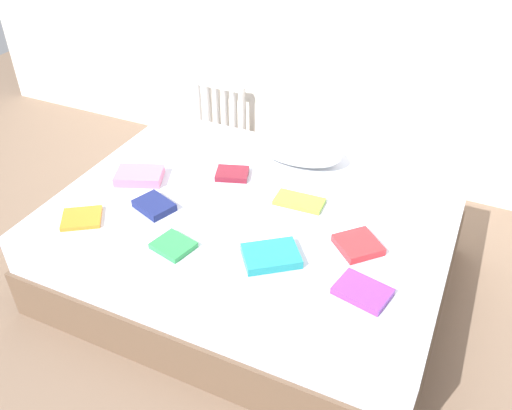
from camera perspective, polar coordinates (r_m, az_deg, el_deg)
ground_plane at (r=3.02m, az=-0.40°, el=-7.89°), size 8.00×8.00×0.00m
bed at (r=2.85m, az=-0.42°, el=-4.32°), size 2.00×1.50×0.50m
radiator at (r=4.03m, az=-3.90°, el=9.98°), size 0.41×0.04×0.45m
pillow at (r=3.04m, az=4.49°, el=6.02°), size 0.52×0.27×0.16m
textbook_green at (r=2.47m, az=-8.87°, el=-4.32°), size 0.20×0.19×0.03m
textbook_navy at (r=2.72m, az=-10.88°, el=-0.05°), size 0.23×0.20×0.04m
textbook_red at (r=2.48m, az=10.90°, el=-4.23°), size 0.26×0.26×0.04m
textbook_orange at (r=2.74m, az=-18.21°, el=-1.35°), size 0.25×0.24×0.02m
textbook_purple at (r=2.27m, az=11.37°, el=-9.07°), size 0.25×0.20×0.03m
textbook_lime at (r=2.73m, az=4.67°, el=0.39°), size 0.25×0.14×0.02m
textbook_maroon at (r=2.93m, az=-2.56°, el=3.38°), size 0.21×0.19×0.03m
textbook_teal at (r=2.38m, az=1.63°, el=-5.48°), size 0.31×0.29×0.04m
textbook_pink at (r=2.96m, az=-12.40°, el=3.09°), size 0.29×0.25×0.05m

